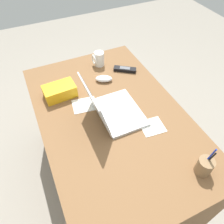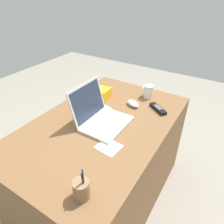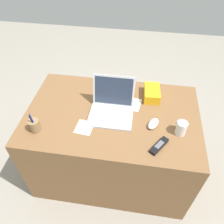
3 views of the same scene
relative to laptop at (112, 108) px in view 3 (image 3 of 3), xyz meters
The scene contains 10 objects.
ground_plane 0.80m from the laptop, 30.05° to the right, with size 6.00×6.00×0.00m, color gray.
desk 0.43m from the laptop, 30.05° to the right, with size 1.30×0.82×0.75m, color brown.
laptop is the anchor object (origin of this frame).
computer_mouse 0.32m from the laptop, 14.59° to the right, with size 0.06×0.11×0.04m, color white.
coffee_mug_white 0.51m from the laptop, 13.57° to the right, with size 0.07×0.08×0.10m.
cordless_phone 0.44m from the laptop, 36.65° to the right, with size 0.13×0.16×0.03m.
pen_holder 0.55m from the laptop, 153.70° to the right, with size 0.07×0.07×0.18m.
snack_bag 0.37m from the laptop, 38.18° to the left, with size 0.12×0.19×0.08m, color #F2AD19.
paper_note_near_laptop 0.25m from the laptop, 134.28° to the right, with size 0.12×0.13×0.00m, color white.
paper_note_left 0.19m from the laptop, 38.51° to the left, with size 0.12×0.14×0.00m, color white.
Camera 3 is at (0.17, -1.16, 1.95)m, focal length 35.98 mm.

